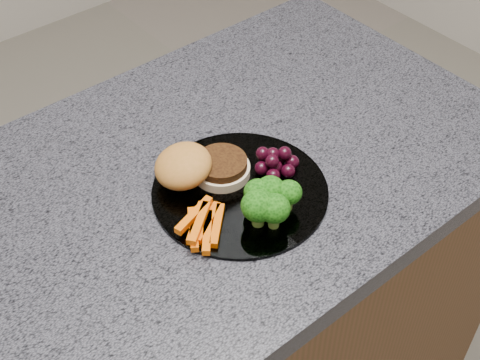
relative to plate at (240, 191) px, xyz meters
name	(u,v)px	position (x,y,z in m)	size (l,w,h in m)	color
countertop	(152,211)	(-0.11, 0.07, -0.02)	(1.20, 0.60, 0.04)	#52505B
plate	(240,191)	(0.00, 0.00, 0.00)	(0.26, 0.26, 0.01)	white
burger	(197,169)	(-0.03, 0.06, 0.02)	(0.15, 0.12, 0.05)	beige
carrot_sticks	(202,224)	(-0.09, -0.02, 0.01)	(0.09, 0.08, 0.02)	#F45F04
broccoli	(268,200)	(0.00, -0.07, 0.04)	(0.10, 0.08, 0.06)	olive
grape_bunch	(275,162)	(0.07, 0.00, 0.02)	(0.07, 0.07, 0.04)	black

